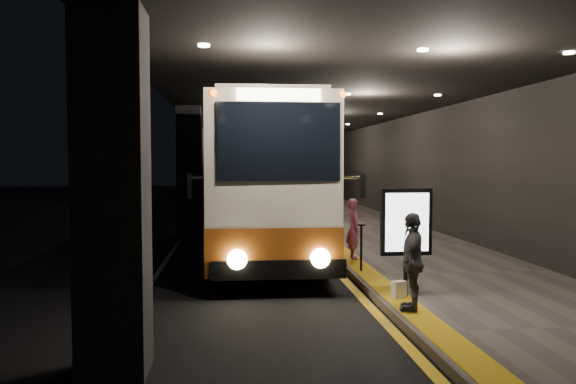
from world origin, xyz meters
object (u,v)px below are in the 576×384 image
passenger_waiting_grey (412,262)px  info_sign (406,224)px  bag_polka (412,268)px  stanchion_post (361,248)px  coach_second (250,178)px  passenger_boarding (354,229)px  bag_plain (399,290)px  coach_main (262,185)px  coach_third (246,170)px

passenger_waiting_grey → info_sign: size_ratio=0.82×
bag_polka → stanchion_post: (-0.98, 0.52, 0.37)m
passenger_waiting_grey → stanchion_post: bearing=-157.0°
stanchion_post → info_sign: bearing=-84.1°
passenger_waiting_grey → info_sign: 1.02m
coach_second → passenger_waiting_grey: 21.88m
passenger_boarding → passenger_waiting_grey: bearing=178.9°
passenger_waiting_grey → bag_plain: passenger_waiting_grey is taller
passenger_waiting_grey → info_sign: info_sign is taller
coach_main → passenger_boarding: bearing=-52.3°
bag_plain → info_sign: (0.14, 0.07, 1.16)m
coach_main → coach_third: bearing=90.3°
coach_main → coach_second: bearing=90.5°
coach_main → bag_polka: 5.97m
stanchion_post → bag_plain: bearing=-87.6°
coach_main → bag_polka: coach_main is taller
coach_second → passenger_boarding: coach_second is taller
bag_plain → passenger_boarding: bearing=89.0°
coach_main → coach_second: (0.07, 14.09, -0.21)m
bag_polka → passenger_waiting_grey: bearing=-108.0°
coach_third → passenger_waiting_grey: (1.81, -38.80, -0.90)m
coach_third → bag_plain: bearing=-85.5°
passenger_boarding → stanchion_post: (-0.18, -1.58, -0.24)m
bag_polka → info_sign: info_sign is taller
coach_main → bag_polka: bearing=-58.5°
coach_third → passenger_boarding: size_ratio=8.20×
coach_third → coach_second: bearing=-88.8°
info_sign → bag_polka: bearing=67.8°
coach_second → passenger_boarding: size_ratio=7.42×
info_sign → stanchion_post: 2.55m
coach_second → coach_third: 17.02m
passenger_boarding → coach_main: bearing=36.9°
coach_second → stanchion_post: coach_second is taller
coach_second → bag_plain: size_ratio=35.78×
coach_second → bag_plain: bearing=-87.1°
passenger_boarding → bag_polka: (0.81, -2.10, -0.60)m
coach_third → passenger_boarding: coach_third is taller
coach_second → info_sign: coach_second is taller
coach_main → bag_plain: size_ratio=40.39×
bag_polka → passenger_boarding: bearing=111.0°
coach_second → info_sign: bearing=-86.7°
coach_third → stanchion_post: bearing=-85.4°
info_sign → stanchion_post: bearing=94.9°
coach_third → stanchion_post: 35.59m
coach_second → info_sign: (2.15, -20.92, -0.20)m
info_sign → coach_third: bearing=91.9°
coach_main → passenger_waiting_grey: (2.05, -7.69, -0.93)m
passenger_waiting_grey → bag_plain: (0.02, 0.79, -0.65)m
passenger_waiting_grey → bag_plain: size_ratio=5.13×
coach_main → passenger_waiting_grey: size_ratio=7.88×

